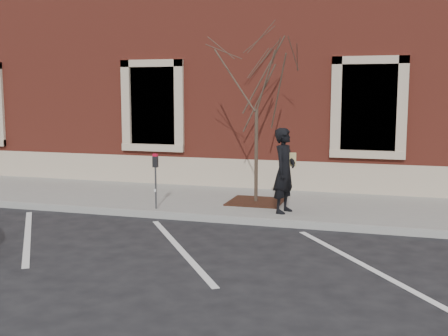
% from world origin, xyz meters
% --- Properties ---
extents(ground, '(120.00, 120.00, 0.00)m').
position_xyz_m(ground, '(0.00, 0.00, 0.00)').
color(ground, '#28282B').
rests_on(ground, ground).
extents(sidewalk_near, '(40.00, 3.50, 0.15)m').
position_xyz_m(sidewalk_near, '(0.00, 1.75, 0.07)').
color(sidewalk_near, gray).
rests_on(sidewalk_near, ground).
extents(curb_near, '(40.00, 0.12, 0.15)m').
position_xyz_m(curb_near, '(0.00, -0.05, 0.07)').
color(curb_near, '#9E9E99').
rests_on(curb_near, ground).
extents(parking_stripes, '(28.00, 4.40, 0.01)m').
position_xyz_m(parking_stripes, '(0.00, -2.20, 0.00)').
color(parking_stripes, silver).
rests_on(parking_stripes, ground).
extents(building_civic, '(40.00, 8.62, 8.00)m').
position_xyz_m(building_civic, '(0.00, 7.74, 4.00)').
color(building_civic, maroon).
rests_on(building_civic, ground).
extents(man, '(0.60, 0.77, 1.87)m').
position_xyz_m(man, '(1.36, 0.68, 1.09)').
color(man, black).
rests_on(man, sidewalk_near).
extents(parking_meter, '(0.11, 0.09, 1.26)m').
position_xyz_m(parking_meter, '(-1.51, 0.22, 1.03)').
color(parking_meter, '#595B60').
rests_on(parking_meter, sidewalk_near).
extents(tree_grate, '(1.27, 1.27, 0.03)m').
position_xyz_m(tree_grate, '(0.50, 1.61, 0.17)').
color(tree_grate, '#3F1B14').
rests_on(tree_grate, sidewalk_near).
extents(sapling, '(2.45, 2.45, 4.09)m').
position_xyz_m(sapling, '(0.50, 1.61, 3.01)').
color(sapling, '#4C392E').
rests_on(sapling, sidewalk_near).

